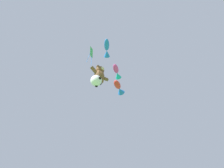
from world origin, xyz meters
The scene contains 6 objects.
teddy_bear_kite centered at (-0.23, 4.73, 13.84)m, with size 2.24×0.99×2.27m.
soccer_ball_kite centered at (-0.68, 4.51, 12.08)m, with size 1.08×1.08×1.00m.
fish_kite_crimson centered at (2.72, 4.89, 14.41)m, with size 2.00×1.35×0.79m.
fish_kite_magenta centered at (0.83, 3.42, 13.90)m, with size 1.66×1.25×0.59m.
fish_kite_cobalt centered at (-1.48, 2.46, 14.06)m, with size 1.53×1.52×0.55m.
diamond_kite centered at (-1.87, 4.33, 15.34)m, with size 1.03×0.88×3.21m.
Camera 1 is at (-5.21, -1.87, 1.73)m, focal length 24.00 mm.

